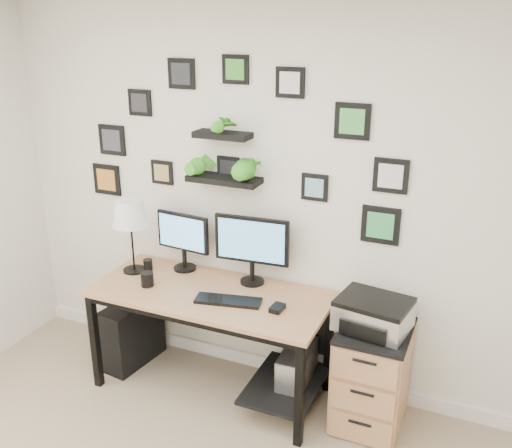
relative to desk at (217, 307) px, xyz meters
The scene contains 14 objects.
room 0.70m from the desk, 52.22° to the left, with size 4.00×4.00×4.00m.
desk is the anchor object (origin of this frame).
monitor_left 0.56m from the desk, 150.65° to the left, with size 0.42×0.18×0.43m.
monitor_right 0.48m from the desk, 49.55° to the left, with size 0.52×0.18×0.48m.
keyboard 0.23m from the desk, 39.09° to the right, with size 0.42×0.13×0.02m, color black.
mouse 0.50m from the desk, 11.13° to the right, with size 0.07×0.11×0.03m, color black.
table_lamp 0.88m from the desk, behind, with size 0.26×0.26×0.53m.
mug 0.51m from the desk, 164.95° to the right, with size 0.09×0.09×0.10m, color black.
pen_cup 0.63m from the desk, behind, with size 0.07×0.07×0.08m, color black.
pc_tower_black 0.82m from the desk, behind, with size 0.22×0.49×0.49m, color black.
pc_tower_grey 0.71m from the desk, ahead, with size 0.20×0.42×0.41m.
file_cabinet 1.10m from the desk, ahead, with size 0.43×0.53×0.67m.
printer 1.05m from the desk, ahead, with size 0.47×0.40×0.19m.
wall_decor 1.06m from the desk, 95.31° to the left, with size 2.33×0.18×1.11m.
Camera 1 is at (1.36, -1.36, 2.48)m, focal length 40.00 mm.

